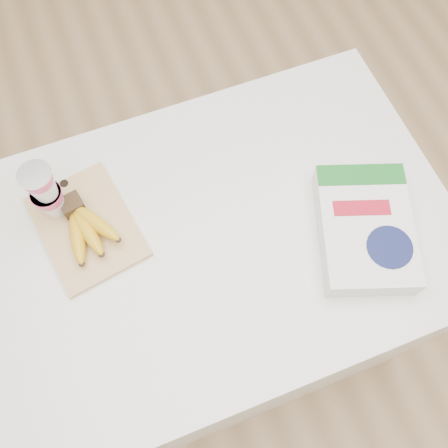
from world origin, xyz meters
name	(u,v)px	position (x,y,z in m)	size (l,w,h in m)	color
room	(202,90)	(0.00, 0.00, 1.35)	(4.00, 4.00, 4.00)	tan
table	(214,288)	(0.00, 0.00, 0.42)	(1.12, 0.75, 0.84)	silver
cutting_board	(87,227)	(-0.26, 0.12, 0.85)	(0.20, 0.27, 0.01)	#E1BE7B
bananas	(85,226)	(-0.26, 0.11, 0.88)	(0.12, 0.17, 0.06)	#382816
yogurt_stack	(45,192)	(-0.31, 0.18, 0.94)	(0.07, 0.07, 0.17)	white
cereal_box	(365,228)	(0.32, -0.12, 0.87)	(0.28, 0.34, 0.06)	white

